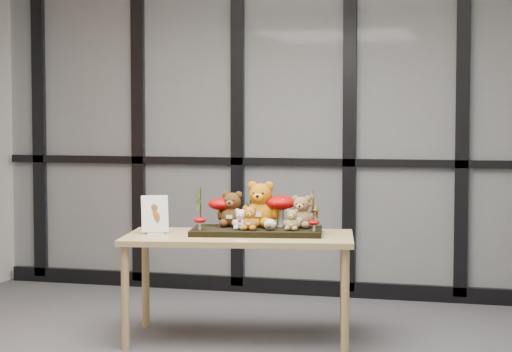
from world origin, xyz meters
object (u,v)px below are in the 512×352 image
(mushroom_front_left, at_px, (200,223))
(bear_tan_back, at_px, (301,210))
(diorama_tray, at_px, (257,231))
(bear_small_yellow, at_px, (250,217))
(sign_holder, at_px, (155,217))
(bear_beige_small, at_px, (292,219))
(mushroom_back_right, at_px, (280,210))
(bear_white_bow, at_px, (241,218))
(plush_cream_hedgehog, at_px, (270,224))
(display_table, at_px, (239,246))
(bear_brown_medium, at_px, (232,207))
(mushroom_front_right, at_px, (314,225))
(bear_pooh_yellow, at_px, (261,202))
(mushroom_back_left, at_px, (222,210))

(mushroom_front_left, bearing_deg, bear_tan_back, 25.28)
(diorama_tray, distance_m, bear_small_yellow, 0.14)
(diorama_tray, xyz_separation_m, sign_holder, (-0.63, -0.15, 0.09))
(bear_beige_small, bearing_deg, mushroom_back_right, 115.49)
(bear_white_bow, relative_size, plush_cream_hedgehog, 1.87)
(display_table, xyz_separation_m, diorama_tray, (0.09, 0.07, 0.09))
(bear_white_bow, relative_size, mushroom_back_right, 0.65)
(bear_small_yellow, distance_m, bear_white_bow, 0.06)
(bear_tan_back, distance_m, bear_beige_small, 0.15)
(bear_small_yellow, bearing_deg, bear_tan_back, 24.18)
(bear_small_yellow, bearing_deg, bear_white_bow, 168.07)
(bear_small_yellow, bearing_deg, bear_beige_small, 1.12)
(bear_brown_medium, xyz_separation_m, bear_small_yellow, (0.16, -0.14, -0.04))
(mushroom_front_right, bearing_deg, bear_beige_small, 176.52)
(bear_brown_medium, distance_m, plush_cream_hedgehog, 0.32)
(bear_beige_small, xyz_separation_m, sign_holder, (-0.87, -0.11, -0.00))
(bear_brown_medium, xyz_separation_m, bear_tan_back, (0.44, 0.05, -0.01))
(bear_small_yellow, xyz_separation_m, bear_beige_small, (0.26, 0.05, -0.01))
(bear_white_bow, bearing_deg, display_table, 122.38)
(mushroom_back_right, height_order, mushroom_front_right, mushroom_back_right)
(bear_pooh_yellow, height_order, bear_small_yellow, bear_pooh_yellow)
(sign_holder, bearing_deg, bear_beige_small, -20.20)
(display_table, height_order, mushroom_back_right, mushroom_back_right)
(mushroom_back_right, bearing_deg, mushroom_back_left, -174.52)
(mushroom_back_right, bearing_deg, bear_brown_medium, -168.25)
(bear_small_yellow, height_order, bear_beige_small, bear_small_yellow)
(bear_white_bow, bearing_deg, sign_holder, 175.95)
(mushroom_front_right, bearing_deg, sign_holder, -174.07)
(mushroom_back_left, relative_size, mushroom_back_right, 0.90)
(bear_small_yellow, distance_m, mushroom_front_right, 0.40)
(bear_pooh_yellow, distance_m, sign_holder, 0.68)
(plush_cream_hedgehog, bearing_deg, bear_white_bow, 176.49)
(bear_pooh_yellow, bearing_deg, bear_brown_medium, -178.31)
(bear_tan_back, distance_m, sign_holder, 0.93)
(bear_brown_medium, xyz_separation_m, mushroom_front_right, (0.56, -0.10, -0.09))
(bear_beige_small, bearing_deg, bear_small_yellow, -178.88)
(diorama_tray, relative_size, bear_tan_back, 3.59)
(bear_pooh_yellow, relative_size, mushroom_back_left, 1.60)
(mushroom_back_left, relative_size, mushroom_front_left, 2.28)
(bear_small_yellow, bearing_deg, mushroom_front_right, -4.13)
(display_table, bearing_deg, bear_brown_medium, 113.26)
(bear_tan_back, relative_size, bear_small_yellow, 1.38)
(bear_brown_medium, bearing_deg, mushroom_back_left, 150.18)
(bear_white_bow, bearing_deg, bear_tan_back, 19.14)
(bear_tan_back, bearing_deg, sign_holder, -174.45)
(bear_small_yellow, relative_size, mushroom_front_left, 1.87)
(plush_cream_hedgehog, bearing_deg, bear_brown_medium, 146.32)
(bear_tan_back, bearing_deg, display_table, -164.58)
(display_table, xyz_separation_m, bear_pooh_yellow, (0.10, 0.16, 0.26))
(display_table, bearing_deg, mushroom_front_right, -7.69)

